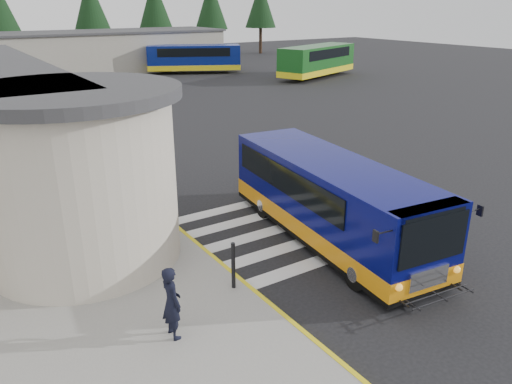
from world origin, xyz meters
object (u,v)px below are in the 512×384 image
pedestrian_a (172,302)px  pedestrian_b (75,250)px  far_bus_a (194,57)px  transit_bus (331,203)px  far_bus_b (317,60)px  bollard (233,266)px

pedestrian_a → pedestrian_b: size_ratio=1.05×
pedestrian_a → far_bus_a: far_bus_a is taller
transit_bus → far_bus_b: bearing=57.5°
far_bus_a → pedestrian_a: bearing=178.3°
far_bus_a → far_bus_b: (8.68, -9.61, 0.11)m
transit_bus → pedestrian_a: 6.49m
transit_bus → far_bus_b: far_bus_b is taller
pedestrian_a → pedestrian_b: pedestrian_a is taller
transit_bus → bollard: transit_bus is taller
far_bus_b → far_bus_a: bearing=21.9°
far_bus_a → far_bus_b: bearing=-112.3°
pedestrian_a → bollard: bearing=-66.7°
far_bus_b → bollard: bearing=117.0°
pedestrian_a → far_bus_a: 44.84m
bollard → far_bus_b: size_ratio=0.12×
transit_bus → pedestrian_b: 7.43m
pedestrian_a → far_bus_a: size_ratio=0.17×
pedestrian_a → bollard: 2.32m
pedestrian_a → transit_bus: bearing=-73.6°
far_bus_a → transit_bus: bearing=-175.2°
bollard → far_bus_a: size_ratio=0.13×
pedestrian_b → far_bus_a: bearing=123.5°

